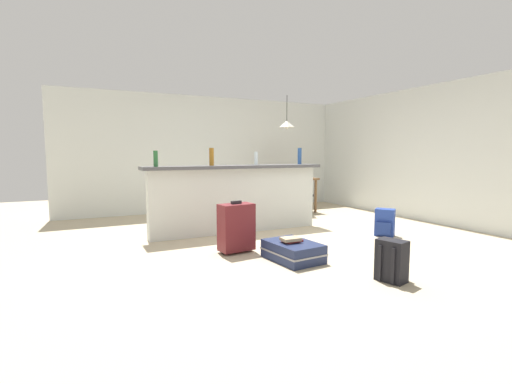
{
  "coord_description": "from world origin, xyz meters",
  "views": [
    {
      "loc": [
        -2.84,
        -4.86,
        1.28
      ],
      "look_at": [
        -0.18,
        0.55,
        0.64
      ],
      "focal_mm": 25.98,
      "sensor_mm": 36.0,
      "label": 1
    }
  ],
  "objects_px": {
    "dining_table": "(288,182)",
    "dining_chair_near_partition": "(299,190)",
    "pendant_lamp": "(287,124)",
    "backpack_blue": "(385,223)",
    "backpack_black": "(392,261)",
    "suitcase_upright_maroon": "(236,227)",
    "bottle_clear": "(256,158)",
    "suitcase_flat_navy": "(293,251)",
    "book_stack": "(291,240)",
    "bottle_green": "(156,159)",
    "bottle_amber": "(212,157)",
    "bottle_blue": "(300,156)"
  },
  "relations": [
    {
      "from": "backpack_blue",
      "to": "bottle_amber",
      "type": "bearing_deg",
      "value": 150.78
    },
    {
      "from": "bottle_clear",
      "to": "bottle_blue",
      "type": "bearing_deg",
      "value": 3.37
    },
    {
      "from": "dining_chair_near_partition",
      "to": "pendant_lamp",
      "type": "bearing_deg",
      "value": 89.3
    },
    {
      "from": "backpack_black",
      "to": "book_stack",
      "type": "height_order",
      "value": "backpack_black"
    },
    {
      "from": "suitcase_flat_navy",
      "to": "suitcase_upright_maroon",
      "type": "xyz_separation_m",
      "value": [
        -0.47,
        0.62,
        0.22
      ]
    },
    {
      "from": "bottle_green",
      "to": "pendant_lamp",
      "type": "xyz_separation_m",
      "value": [
        3.09,
        1.54,
        0.7
      ]
    },
    {
      "from": "suitcase_upright_maroon",
      "to": "book_stack",
      "type": "bearing_deg",
      "value": -54.04
    },
    {
      "from": "dining_table",
      "to": "dining_chair_near_partition",
      "type": "distance_m",
      "value": 0.5
    },
    {
      "from": "bottle_green",
      "to": "book_stack",
      "type": "distance_m",
      "value": 2.3
    },
    {
      "from": "dining_table",
      "to": "backpack_blue",
      "type": "height_order",
      "value": "dining_table"
    },
    {
      "from": "dining_table",
      "to": "dining_chair_near_partition",
      "type": "bearing_deg",
      "value": -91.86
    },
    {
      "from": "bottle_clear",
      "to": "book_stack",
      "type": "bearing_deg",
      "value": -102.96
    },
    {
      "from": "suitcase_flat_navy",
      "to": "book_stack",
      "type": "distance_m",
      "value": 0.14
    },
    {
      "from": "bottle_clear",
      "to": "dining_chair_near_partition",
      "type": "distance_m",
      "value": 1.84
    },
    {
      "from": "dining_chair_near_partition",
      "to": "bottle_amber",
      "type": "bearing_deg",
      "value": -157.55
    },
    {
      "from": "bottle_green",
      "to": "dining_chair_near_partition",
      "type": "height_order",
      "value": "bottle_green"
    },
    {
      "from": "dining_chair_near_partition",
      "to": "suitcase_upright_maroon",
      "type": "distance_m",
      "value": 3.11
    },
    {
      "from": "bottle_clear",
      "to": "dining_chair_near_partition",
      "type": "relative_size",
      "value": 0.23
    },
    {
      "from": "bottle_clear",
      "to": "dining_table",
      "type": "xyz_separation_m",
      "value": [
        1.46,
        1.4,
        -0.54
      ]
    },
    {
      "from": "backpack_black",
      "to": "book_stack",
      "type": "relative_size",
      "value": 1.51
    },
    {
      "from": "bottle_green",
      "to": "backpack_black",
      "type": "bearing_deg",
      "value": -57.59
    },
    {
      "from": "dining_table",
      "to": "backpack_black",
      "type": "xyz_separation_m",
      "value": [
        -1.34,
        -4.24,
        -0.44
      ]
    },
    {
      "from": "dining_table",
      "to": "bottle_amber",
      "type": "bearing_deg",
      "value": -147.89
    },
    {
      "from": "bottle_green",
      "to": "bottle_clear",
      "type": "distance_m",
      "value": 1.64
    },
    {
      "from": "bottle_amber",
      "to": "dining_table",
      "type": "bearing_deg",
      "value": 32.11
    },
    {
      "from": "bottle_blue",
      "to": "backpack_blue",
      "type": "xyz_separation_m",
      "value": [
        0.69,
        -1.36,
        -1.02
      ]
    },
    {
      "from": "pendant_lamp",
      "to": "backpack_blue",
      "type": "xyz_separation_m",
      "value": [
        0.12,
        -2.76,
        -1.69
      ]
    },
    {
      "from": "backpack_blue",
      "to": "suitcase_upright_maroon",
      "type": "relative_size",
      "value": 0.63
    },
    {
      "from": "bottle_blue",
      "to": "book_stack",
      "type": "xyz_separation_m",
      "value": [
        -1.29,
        -1.84,
        -0.97
      ]
    },
    {
      "from": "backpack_black",
      "to": "dining_chair_near_partition",
      "type": "bearing_deg",
      "value": 70.54
    },
    {
      "from": "bottle_blue",
      "to": "pendant_lamp",
      "type": "distance_m",
      "value": 1.66
    },
    {
      "from": "bottle_clear",
      "to": "suitcase_upright_maroon",
      "type": "xyz_separation_m",
      "value": [
        -0.86,
        -1.17,
        -0.86
      ]
    },
    {
      "from": "bottle_amber",
      "to": "bottle_clear",
      "type": "bearing_deg",
      "value": -0.27
    },
    {
      "from": "bottle_amber",
      "to": "pendant_lamp",
      "type": "xyz_separation_m",
      "value": [
        2.22,
        1.45,
        0.68
      ]
    },
    {
      "from": "bottle_amber",
      "to": "backpack_black",
      "type": "height_order",
      "value": "bottle_amber"
    },
    {
      "from": "bottle_clear",
      "to": "backpack_black",
      "type": "xyz_separation_m",
      "value": [
        0.12,
        -2.84,
        -0.99
      ]
    },
    {
      "from": "bottle_amber",
      "to": "suitcase_flat_navy",
      "type": "bearing_deg",
      "value": -78.13
    },
    {
      "from": "bottle_clear",
      "to": "suitcase_upright_maroon",
      "type": "bearing_deg",
      "value": -126.24
    },
    {
      "from": "bottle_blue",
      "to": "book_stack",
      "type": "relative_size",
      "value": 1.01
    },
    {
      "from": "dining_chair_near_partition",
      "to": "bottle_clear",
      "type": "bearing_deg",
      "value": -147.57
    },
    {
      "from": "bottle_amber",
      "to": "bottle_clear",
      "type": "height_order",
      "value": "bottle_amber"
    },
    {
      "from": "bottle_green",
      "to": "suitcase_flat_navy",
      "type": "xyz_separation_m",
      "value": [
        1.25,
        -1.71,
        -1.08
      ]
    },
    {
      "from": "dining_chair_near_partition",
      "to": "suitcase_flat_navy",
      "type": "relative_size",
      "value": 1.09
    },
    {
      "from": "suitcase_flat_navy",
      "to": "bottle_amber",
      "type": "bearing_deg",
      "value": 101.87
    },
    {
      "from": "bottle_clear",
      "to": "pendant_lamp",
      "type": "xyz_separation_m",
      "value": [
        1.45,
        1.46,
        0.71
      ]
    },
    {
      "from": "backpack_black",
      "to": "book_stack",
      "type": "distance_m",
      "value": 1.18
    },
    {
      "from": "backpack_black",
      "to": "suitcase_upright_maroon",
      "type": "bearing_deg",
      "value": 120.16
    },
    {
      "from": "dining_chair_near_partition",
      "to": "book_stack",
      "type": "height_order",
      "value": "dining_chair_near_partition"
    },
    {
      "from": "suitcase_upright_maroon",
      "to": "suitcase_flat_navy",
      "type": "bearing_deg",
      "value": -53.14
    },
    {
      "from": "bottle_blue",
      "to": "pendant_lamp",
      "type": "xyz_separation_m",
      "value": [
        0.57,
        1.41,
        0.67
      ]
    }
  ]
}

